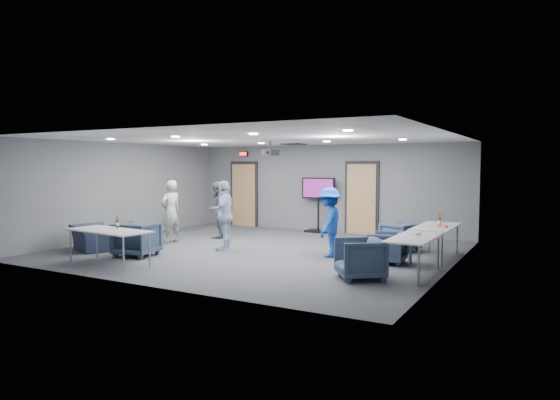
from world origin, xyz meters
The scene contains 29 objects.
floor centered at (0.00, 0.00, 0.00)m, with size 9.00×9.00×0.00m, color #3D4146.
ceiling centered at (0.00, 0.00, 2.70)m, with size 9.00×9.00×0.00m, color white.
wall_back centered at (0.00, 4.00, 1.35)m, with size 9.00×0.02×2.70m, color slate.
wall_front centered at (0.00, -4.00, 1.35)m, with size 9.00×0.02×2.70m, color slate.
wall_left centered at (-4.50, 0.00, 1.35)m, with size 0.02×8.00×2.70m, color slate.
wall_right centered at (4.50, 0.00, 1.35)m, with size 0.02×8.00×2.70m, color slate.
door_left centered at (-3.00, 3.95, 1.07)m, with size 1.06×0.17×2.24m.
door_right centered at (1.20, 3.95, 1.07)m, with size 1.06×0.17×2.24m.
exit_sign centered at (-3.00, 3.93, 2.45)m, with size 0.32×0.08×0.16m.
hvac_diffuser centered at (-0.50, 2.80, 2.69)m, with size 0.60×0.60×0.03m, color black.
downlights centered at (0.00, 0.00, 2.68)m, with size 6.18×3.78×0.02m.
person_a centered at (-2.67, -0.11, 0.83)m, with size 0.61×0.40×1.67m, color #9EA19F.
person_b centered at (-2.11, 1.21, 0.80)m, with size 0.78×0.61×1.61m, color #4E535D.
person_c centered at (-0.74, -0.34, 0.85)m, with size 0.99×0.41×1.70m, color silver.
person_d centered at (1.85, 0.06, 0.79)m, with size 1.02×0.58×1.58m, color #1A47AE.
chair_right_a centered at (3.03, 1.60, 0.35)m, with size 0.74×0.76×0.69m, color #3C4B67.
chair_right_b centered at (3.22, -0.03, 0.33)m, with size 0.71×0.73×0.66m, color #35445B.
chair_right_c centered at (3.22, -1.70, 0.37)m, with size 0.79×0.82×0.74m, color #3A4B65.
chair_front_a centered at (-2.01, -2.00, 0.39)m, with size 0.84×0.87×0.79m, color #314156.
chair_front_b centered at (-3.48, -2.00, 0.32)m, with size 0.97×0.85×0.63m, color #313955.
table_right_a centered at (4.00, 0.96, 0.69)m, with size 0.79×1.88×0.73m.
table_right_b centered at (4.00, -0.94, 0.68)m, with size 0.73×1.75×0.73m.
table_front_left centered at (-1.80, -3.00, 0.69)m, with size 1.98×0.98×0.73m.
bottle_front centered at (-1.84, -2.72, 0.83)m, with size 0.07×0.07×0.26m.
bottle_right centered at (4.09, 0.92, 0.83)m, with size 0.07×0.07×0.28m.
snack_box centered at (4.17, 0.82, 0.75)m, with size 0.19×0.13×0.04m, color #D55935.
wrapper centered at (3.92, -0.64, 0.76)m, with size 0.22×0.15×0.05m, color silver.
tv_stand centered at (-0.13, 3.75, 0.96)m, with size 1.10×0.52×1.69m.
projector centered at (-0.24, 0.99, 2.40)m, with size 0.44×0.40×0.36m.
Camera 1 is at (6.31, -10.24, 2.07)m, focal length 32.00 mm.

